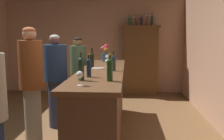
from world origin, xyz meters
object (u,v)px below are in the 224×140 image
wine_bottle_merlot (81,68)px  flower_arrangement (105,53)px  display_bottle_midleft (135,21)px  display_bottle_midright (147,20)px  display_bottle_left (129,20)px  wine_glass_front (107,57)px  display_bottle_right (152,20)px  bar_counter (102,103)px  wine_bottle_rose (114,62)px  patron_by_cabinet (56,78)px  patron_near_entrance (78,70)px  wine_bottle_riesling (92,59)px  wine_bottle_syrah (89,67)px  display_bottle_center (141,20)px  wine_glass_mid (80,75)px  display_cabinet (140,59)px  wine_bottle_chardonnay (110,69)px  wine_glass_rear (107,62)px  patron_in_grey (32,83)px

wine_bottle_merlot → flower_arrangement: flower_arrangement is taller
wine_bottle_merlot → display_bottle_midleft: 3.90m
wine_bottle_merlot → display_bottle_midright: bearing=74.5°
display_bottle_left → wine_glass_front: bearing=-102.7°
wine_glass_front → display_bottle_right: (1.02, 1.86, 0.82)m
wine_glass_front → bar_counter: bearing=-90.3°
wine_bottle_rose → patron_by_cabinet: 1.18m
display_bottle_midleft → patron_by_cabinet: display_bottle_midleft is taller
bar_counter → patron_near_entrance: 1.59m
bar_counter → display_bottle_left: bearing=81.6°
wine_bottle_riesling → wine_bottle_rose: bearing=-42.6°
wine_bottle_syrah → display_bottle_center: (0.85, 3.52, 0.77)m
wine_glass_mid → wine_bottle_merlot: bearing=98.0°
wine_bottle_rose → display_bottle_midleft: size_ratio=0.98×
display_bottle_center → bar_counter: bearing=-104.7°
display_cabinet → display_bottle_midleft: bearing=180.0°
wine_glass_front → display_bottle_left: (0.42, 1.86, 0.80)m
display_cabinet → wine_bottle_chardonnay: size_ratio=5.77×
wine_glass_rear → patron_near_entrance: (-0.71, 1.09, -0.31)m
display_cabinet → display_bottle_left: (-0.32, 0.00, 1.02)m
wine_bottle_merlot → wine_bottle_syrah: (0.05, 0.24, -0.02)m
display_bottle_midright → patron_in_grey: size_ratio=0.19×
wine_bottle_chardonnay → wine_bottle_syrah: (-0.29, 0.26, -0.01)m
display_cabinet → wine_bottle_rose: (-0.56, -2.96, 0.25)m
wine_glass_mid → display_bottle_right: display_bottle_right is taller
display_cabinet → patron_by_cabinet: bearing=-122.4°
wine_bottle_chardonnay → wine_bottle_merlot: bearing=176.1°
wine_glass_mid → patron_in_grey: 1.08m
display_bottle_midright → flower_arrangement: bearing=-119.3°
wine_glass_front → wine_glass_rear: bearing=-85.5°
bar_counter → display_bottle_left: 3.24m
wine_glass_front → wine_bottle_merlot: bearing=-94.7°
flower_arrangement → patron_by_cabinet: (-0.78, -0.80, -0.36)m
wine_glass_front → wine_glass_rear: 0.69m
display_bottle_left → display_bottle_midleft: display_bottle_midleft is taller
wine_bottle_rose → display_bottle_midleft: display_bottle_midleft is taller
display_cabinet → wine_glass_rear: display_cabinet is taller
wine_bottle_chardonnay → flower_arrangement: flower_arrangement is taller
wine_bottle_merlot → patron_by_cabinet: 1.48m
patron_near_entrance → patron_in_grey: 1.93m
wine_bottle_chardonnay → wine_bottle_merlot: size_ratio=0.96×
display_bottle_midleft → patron_in_grey: 3.82m
wine_bottle_rose → patron_near_entrance: bearing=119.1°
wine_bottle_rose → wine_glass_rear: 0.44m
wine_bottle_riesling → flower_arrangement: bearing=82.2°
display_cabinet → display_bottle_midleft: display_bottle_midleft is taller
wine_bottle_riesling → patron_near_entrance: patron_near_entrance is taller
wine_bottle_merlot → wine_bottle_riesling: size_ratio=1.03×
display_bottle_left → display_bottle_midleft: size_ratio=0.97×
wine_glass_mid → display_bottle_midright: bearing=76.1°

